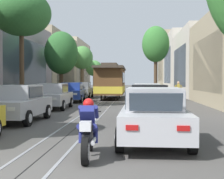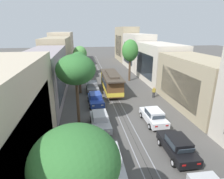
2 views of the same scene
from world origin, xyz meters
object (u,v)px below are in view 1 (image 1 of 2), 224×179
parked_car_silver_second_left (19,103)px  parked_car_silver_near_right (154,115)px  cable_car_trolley (111,81)px  street_tree_kerb_left_fourth (82,58)px  street_tree_kerb_left_far (94,68)px  motorcycle_with_rider (88,130)px  parked_car_black_second_right (149,102)px  parked_car_blue_fourth_left (72,92)px  parked_car_white_mid_right (146,96)px  street_tree_kerb_right_second (156,45)px  street_tree_kerb_left_mid (61,53)px  pedestrian_on_right_pavement (178,90)px  street_tree_kerb_left_second (21,14)px  parked_car_silver_mid_left (53,96)px  parked_car_grey_fifth_left (82,90)px

parked_car_silver_second_left → parked_car_silver_near_right: 7.04m
cable_car_trolley → street_tree_kerb_left_fourth: bearing=110.3°
street_tree_kerb_left_far → motorcycle_with_rider: (5.75, -47.73, -3.10)m
parked_car_black_second_right → street_tree_kerb_left_far: 41.46m
parked_car_blue_fourth_left → motorcycle_with_rider: size_ratio=2.22×
parked_car_blue_fourth_left → parked_car_white_mid_right: 8.47m
parked_car_blue_fourth_left → cable_car_trolley: cable_car_trolley is taller
parked_car_black_second_right → street_tree_kerb_right_second: size_ratio=0.55×
street_tree_kerb_left_mid → street_tree_kerb_left_fourth: (0.10, 12.24, 0.30)m
cable_car_trolley → pedestrian_on_right_pavement: bearing=-27.7°
parked_car_white_mid_right → motorcycle_with_rider: 12.64m
street_tree_kerb_left_fourth → street_tree_kerb_right_second: bearing=-33.1°
parked_car_blue_fourth_left → parked_car_black_second_right: 12.94m
parked_car_black_second_right → street_tree_kerb_left_second: size_ratio=0.58×
parked_car_blue_fourth_left → street_tree_kerb_left_fourth: (-1.98, 17.52, 3.91)m
parked_car_white_mid_right → street_tree_kerb_left_second: (-7.96, 0.47, 5.24)m
parked_car_silver_near_right → parked_car_silver_mid_left: bearing=117.7°
street_tree_kerb_left_second → motorcycle_with_rider: bearing=-64.7°
parked_car_silver_second_left → parked_car_black_second_right: same height
parked_car_white_mid_right → cable_car_trolley: size_ratio=0.48×
parked_car_silver_mid_left → street_tree_kerb_left_mid: street_tree_kerb_left_mid is taller
parked_car_silver_second_left → parked_car_grey_fifth_left: (-0.17, 18.20, 0.00)m
street_tree_kerb_right_second → parked_car_white_mid_right: bearing=-95.6°
parked_car_silver_near_right → pedestrian_on_right_pavement: 18.52m
parked_car_blue_fourth_left → pedestrian_on_right_pavement: bearing=8.9°
street_tree_kerb_left_fourth → parked_car_silver_near_right: bearing=-77.6°
parked_car_grey_fifth_left → parked_car_white_mid_right: (5.90, -11.88, 0.00)m
street_tree_kerb_left_second → street_tree_kerb_right_second: street_tree_kerb_right_second is taller
parked_car_black_second_right → pedestrian_on_right_pavement: pedestrian_on_right_pavement is taller
parked_car_silver_mid_left → parked_car_grey_fifth_left: same height
cable_car_trolley → street_tree_kerb_left_second: bearing=-116.3°
parked_car_silver_mid_left → motorcycle_with_rider: bearing=-72.3°
parked_car_black_second_right → street_tree_kerb_left_far: street_tree_kerb_left_far is taller
parked_car_grey_fifth_left → parked_car_silver_near_right: bearing=-75.9°
parked_car_blue_fourth_left → parked_car_white_mid_right: size_ratio=1.01×
street_tree_kerb_left_mid → parked_car_silver_second_left: bearing=-83.1°
parked_car_grey_fifth_left → parked_car_silver_second_left: bearing=-89.5°
parked_car_white_mid_right → cable_car_trolley: (-2.94, 10.62, 0.86)m
street_tree_kerb_right_second → pedestrian_on_right_pavement: size_ratio=4.73×
street_tree_kerb_left_second → street_tree_kerb_left_fourth: size_ratio=1.18×
parked_car_silver_near_right → parked_car_white_mid_right: bearing=88.9°
cable_car_trolley → street_tree_kerb_left_far: bearing=100.7°
street_tree_kerb_left_second → street_tree_kerb_left_fourth: 23.26m
parked_car_black_second_right → street_tree_kerb_right_second: street_tree_kerb_right_second is taller
street_tree_kerb_left_far → motorcycle_with_rider: bearing=-83.1°
parked_car_silver_second_left → motorcycle_with_rider: 7.31m
street_tree_kerb_right_second → pedestrian_on_right_pavement: bearing=-82.9°
cable_car_trolley → motorcycle_with_rider: (1.11, -23.13, -1.01)m
parked_car_white_mid_right → parked_car_silver_near_right: bearing=-91.1°
parked_car_blue_fourth_left → street_tree_kerb_left_mid: bearing=111.5°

